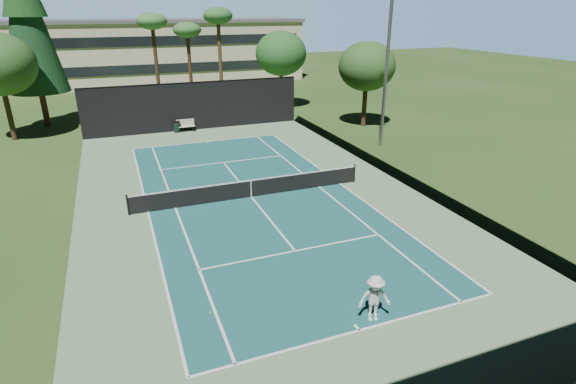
% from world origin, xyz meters
% --- Properties ---
extents(ground, '(160.00, 160.00, 0.00)m').
position_xyz_m(ground, '(0.00, 0.00, 0.00)').
color(ground, '#2A481B').
rests_on(ground, ground).
extents(apron_slab, '(18.00, 32.00, 0.01)m').
position_xyz_m(apron_slab, '(0.00, 0.00, 0.01)').
color(apron_slab, '#628A60').
rests_on(apron_slab, ground).
extents(court_surface, '(10.97, 23.77, 0.01)m').
position_xyz_m(court_surface, '(0.00, 0.00, 0.01)').
color(court_surface, '#1A5455').
rests_on(court_surface, ground).
extents(court_lines, '(11.07, 23.87, 0.01)m').
position_xyz_m(court_lines, '(0.00, 0.00, 0.02)').
color(court_lines, white).
rests_on(court_lines, ground).
extents(tennis_net, '(12.90, 0.10, 1.10)m').
position_xyz_m(tennis_net, '(0.00, 0.00, 0.56)').
color(tennis_net, black).
rests_on(tennis_net, ground).
extents(fence, '(18.04, 32.05, 4.03)m').
position_xyz_m(fence, '(0.00, 0.06, 2.01)').
color(fence, black).
rests_on(fence, ground).
extents(player, '(1.20, 0.87, 1.67)m').
position_xyz_m(player, '(0.71, -11.54, 0.84)').
color(player, silver).
rests_on(player, ground).
extents(tennis_ball_a, '(0.07, 0.07, 0.07)m').
position_xyz_m(tennis_ball_a, '(-4.28, -9.24, 0.03)').
color(tennis_ball_a, '#CCDF32').
rests_on(tennis_ball_a, ground).
extents(tennis_ball_b, '(0.06, 0.06, 0.06)m').
position_xyz_m(tennis_ball_b, '(-1.34, 1.44, 0.03)').
color(tennis_ball_b, yellow).
rests_on(tennis_ball_b, ground).
extents(tennis_ball_c, '(0.06, 0.06, 0.06)m').
position_xyz_m(tennis_ball_c, '(2.12, 2.46, 0.03)').
color(tennis_ball_c, '#B7D931').
rests_on(tennis_ball_c, ground).
extents(tennis_ball_d, '(0.07, 0.07, 0.07)m').
position_xyz_m(tennis_ball_d, '(-6.88, 3.58, 0.04)').
color(tennis_ball_d, '#B8CC2E').
rests_on(tennis_ball_d, ground).
extents(park_bench, '(1.50, 0.45, 1.02)m').
position_xyz_m(park_bench, '(-0.95, 15.71, 0.55)').
color(park_bench, beige).
rests_on(park_bench, ground).
extents(trash_bin, '(0.56, 0.56, 0.95)m').
position_xyz_m(trash_bin, '(-1.69, 15.63, 0.48)').
color(trash_bin, black).
rests_on(trash_bin, ground).
extents(pine_tree, '(4.80, 4.80, 15.00)m').
position_xyz_m(pine_tree, '(-12.00, 22.00, 9.55)').
color(pine_tree, '#4F3121').
rests_on(pine_tree, ground).
extents(palm_a, '(2.80, 2.80, 9.32)m').
position_xyz_m(palm_a, '(-2.00, 24.00, 8.19)').
color(palm_a, '#3F2B1B').
rests_on(palm_a, ground).
extents(palm_b, '(2.80, 2.80, 8.42)m').
position_xyz_m(palm_b, '(1.50, 26.00, 7.36)').
color(palm_b, '#412A1B').
rests_on(palm_b, ground).
extents(palm_c, '(2.80, 2.80, 9.77)m').
position_xyz_m(palm_c, '(4.00, 23.00, 8.60)').
color(palm_c, '#4C3720').
rests_on(palm_c, ground).
extents(decid_tree_a, '(5.12, 5.12, 7.62)m').
position_xyz_m(decid_tree_a, '(10.00, 22.00, 5.42)').
color(decid_tree_a, '#4E3921').
rests_on(decid_tree_a, ground).
extents(decid_tree_b, '(4.80, 4.80, 7.14)m').
position_xyz_m(decid_tree_b, '(14.00, 12.00, 5.08)').
color(decid_tree_b, '#43301C').
rests_on(decid_tree_b, ground).
extents(campus_building, '(40.50, 12.50, 8.30)m').
position_xyz_m(campus_building, '(0.00, 45.98, 4.21)').
color(campus_building, beige).
rests_on(campus_building, ground).
extents(light_pole, '(0.90, 0.25, 12.22)m').
position_xyz_m(light_pole, '(12.00, 6.00, 6.46)').
color(light_pole, gray).
rests_on(light_pole, ground).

